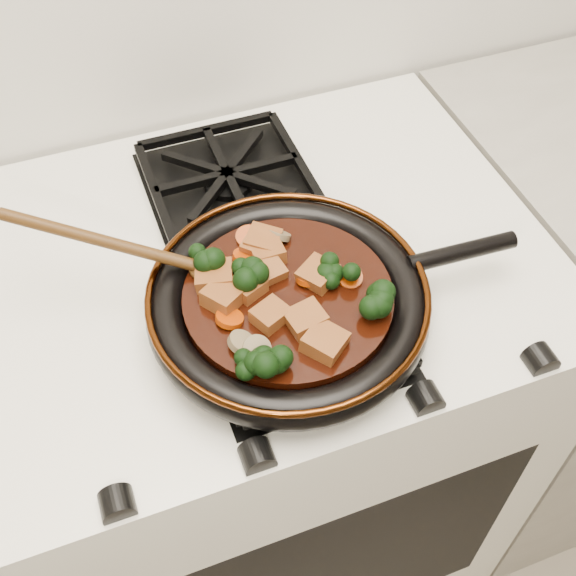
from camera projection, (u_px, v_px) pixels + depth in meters
name	position (u px, v px, depth m)	size (l,w,h in m)	color
stove	(267.00, 421.00, 1.30)	(0.76, 0.60, 0.90)	white
burner_grate_front	(298.00, 326.00, 0.86)	(0.23, 0.23, 0.03)	black
burner_grate_back	(228.00, 179.00, 1.03)	(0.23, 0.23, 0.03)	black
skillet	(290.00, 302.00, 0.85)	(0.46, 0.33, 0.05)	black
braising_sauce	(288.00, 299.00, 0.84)	(0.25, 0.25, 0.02)	black
tofu_cube_0	(224.00, 296.00, 0.82)	(0.04, 0.04, 0.02)	brown
tofu_cube_1	(318.00, 275.00, 0.85)	(0.04, 0.04, 0.02)	brown
tofu_cube_2	(263.00, 242.00, 0.88)	(0.04, 0.04, 0.02)	brown
tofu_cube_3	(247.00, 286.00, 0.84)	(0.03, 0.04, 0.02)	brown
tofu_cube_4	(306.00, 320.00, 0.80)	(0.04, 0.04, 0.02)	brown
tofu_cube_5	(215.00, 277.00, 0.84)	(0.04, 0.04, 0.02)	brown
tofu_cube_6	(325.00, 342.00, 0.78)	(0.04, 0.04, 0.02)	brown
tofu_cube_7	(270.00, 316.00, 0.81)	(0.04, 0.03, 0.02)	brown
tofu_cube_8	(269.00, 271.00, 0.85)	(0.03, 0.03, 0.02)	brown
tofu_cube_9	(267.00, 253.00, 0.87)	(0.04, 0.04, 0.02)	brown
tofu_cube_10	(258.00, 245.00, 0.88)	(0.04, 0.03, 0.02)	brown
broccoli_floret_0	(248.00, 277.00, 0.84)	(0.06, 0.06, 0.05)	black
broccoli_floret_1	(209.00, 259.00, 0.86)	(0.06, 0.06, 0.05)	black
broccoli_floret_2	(273.00, 360.00, 0.76)	(0.06, 0.06, 0.05)	black
broccoli_floret_3	(374.00, 305.00, 0.81)	(0.06, 0.06, 0.05)	black
broccoli_floret_4	(336.00, 273.00, 0.85)	(0.06, 0.06, 0.05)	black
broccoli_floret_5	(254.00, 358.00, 0.77)	(0.05, 0.05, 0.05)	black
carrot_coin_0	(229.00, 318.00, 0.81)	(0.03, 0.03, 0.01)	#A33204
carrot_coin_1	(246.00, 257.00, 0.87)	(0.03, 0.03, 0.01)	#A33204
carrot_coin_2	(248.00, 237.00, 0.89)	(0.03, 0.03, 0.01)	#A33204
carrot_coin_3	(308.00, 279.00, 0.85)	(0.03, 0.03, 0.01)	#A33204
carrot_coin_4	(220.00, 267.00, 0.86)	(0.03, 0.03, 0.01)	#A33204
carrot_coin_5	(350.00, 278.00, 0.85)	(0.03, 0.03, 0.01)	#A33204
mushroom_slice_0	(257.00, 349.00, 0.78)	(0.03, 0.03, 0.01)	#756344
mushroom_slice_1	(242.00, 342.00, 0.78)	(0.03, 0.03, 0.01)	#756344
mushroom_slice_2	(279.00, 235.00, 0.89)	(0.03, 0.03, 0.01)	#756344
wooden_spoon	(153.00, 254.00, 0.84)	(0.15, 0.09, 0.25)	#472A0F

